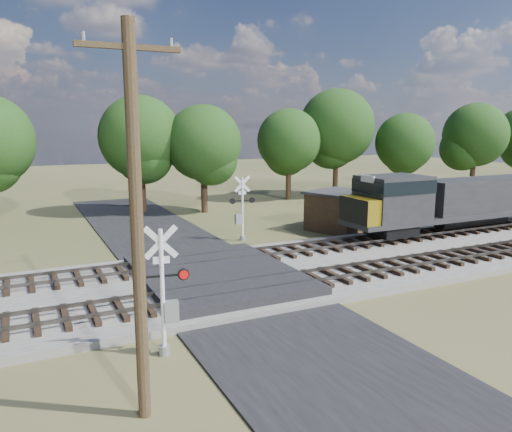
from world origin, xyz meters
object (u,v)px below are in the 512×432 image
crossing_signal_far (241,214)px  crossing_signal_near (166,302)px  equipment_shed (341,211)px  utility_pole (137,218)px

crossing_signal_far → crossing_signal_near: bearing=63.1°
crossing_signal_near → crossing_signal_far: 16.59m
crossing_signal_far → equipment_shed: size_ratio=0.81×
utility_pole → crossing_signal_far: bearing=59.0°
utility_pole → crossing_signal_near: bearing=65.0°
utility_pole → equipment_shed: (18.12, 17.04, -3.78)m
crossing_signal_near → equipment_shed: crossing_signal_near is taller
equipment_shed → utility_pole: bearing=-155.4°
crossing_signal_far → equipment_shed: (7.73, -0.11, -0.35)m
crossing_signal_near → utility_pole: bearing=-105.7°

